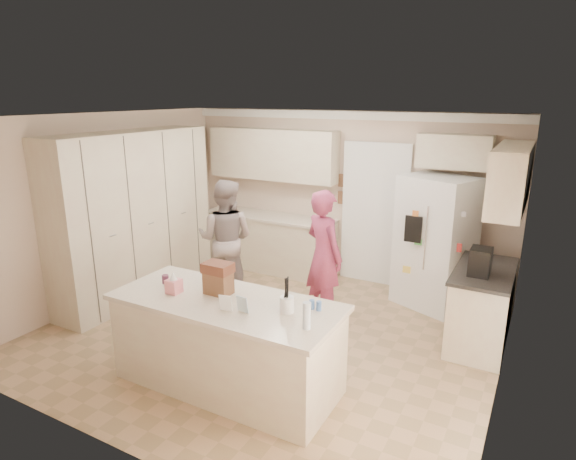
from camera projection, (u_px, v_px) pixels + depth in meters
The scene contains 41 objects.
floor at pixel (267, 334), 5.91m from camera, with size 5.20×4.60×0.02m, color tan.
ceiling at pixel (264, 116), 5.19m from camera, with size 5.20×4.60×0.02m, color white.
wall_back at pixel (342, 196), 7.50m from camera, with size 5.20×0.02×2.60m, color beige.
wall_front at pixel (107, 307), 3.60m from camera, with size 5.20×0.02×2.60m, color beige.
wall_left at pixel (107, 207), 6.75m from camera, with size 0.02×4.60×2.60m, color beige.
wall_right at pixel (513, 270), 4.35m from camera, with size 0.02×4.60×2.60m, color beige.
crown_back at pixel (344, 115), 7.12m from camera, with size 5.20×0.08×0.12m, color white.
pantry_bank at pixel (134, 215), 6.81m from camera, with size 0.60×2.60×2.35m, color beige.
back_base_cab at pixel (269, 243), 8.00m from camera, with size 2.20×0.60×0.88m, color beige.
back_countertop at pixel (269, 216), 7.87m from camera, with size 2.24×0.63×0.04m, color beige.
back_upper_cab at pixel (272, 154), 7.71m from camera, with size 2.20×0.35×0.80m, color beige.
doorway_opening at pixel (375, 216), 7.29m from camera, with size 0.90×0.06×2.10m, color black.
doorway_casing at pixel (374, 216), 7.26m from camera, with size 1.02×0.03×2.22m, color white.
wall_frame_upper at pixel (343, 181), 7.39m from camera, with size 0.15×0.02×0.20m, color brown.
wall_frame_lower at pixel (343, 198), 7.46m from camera, with size 0.15×0.02×0.20m, color brown.
refrigerator at pixel (435, 243), 6.49m from camera, with size 0.90×0.70×1.80m, color white.
fridge_seam at pixel (429, 250), 6.19m from camera, with size 0.01×0.02×1.78m, color gray.
fridge_dispenser at pixel (413, 229), 6.22m from camera, with size 0.22×0.03×0.35m, color black.
fridge_handle_l at pixel (426, 238), 6.16m from camera, with size 0.02×0.02×0.85m, color silver.
fridge_handle_r at pixel (434, 240), 6.11m from camera, with size 0.02×0.02×0.85m, color silver.
over_fridge_cab at pixel (455, 151), 6.37m from camera, with size 0.95×0.35×0.45m, color beige.
right_base_cab at pixel (481, 308), 5.57m from camera, with size 0.60×1.20×0.88m, color beige.
right_countertop at pixel (485, 271), 5.45m from camera, with size 0.63×1.24×0.04m, color #2D2B28.
right_upper_cab at pixel (511, 178), 5.27m from camera, with size 0.35×1.50×0.70m, color beige.
coffee_maker at pixel (480, 262), 5.25m from camera, with size 0.22×0.28×0.30m, color black.
island_base at pixel (227, 345), 4.76m from camera, with size 2.20×0.90×0.88m, color beige.
island_top at pixel (225, 302), 4.64m from camera, with size 2.28×0.96×0.05m, color beige.
utensil_crock at pixel (287, 304), 4.35m from camera, with size 0.13×0.13×0.15m, color white.
tissue_box at pixel (174, 286), 4.78m from camera, with size 0.13×0.13×0.14m, color pink.
tissue_plume at pixel (173, 276), 4.75m from camera, with size 0.08×0.08×0.08m, color white.
dollhouse_body at pixel (218, 283), 4.75m from camera, with size 0.26×0.18×0.22m, color brown.
dollhouse_roof at pixel (218, 268), 4.71m from camera, with size 0.28×0.20×0.10m, color #592D1E.
jam_jar at pixel (165, 279), 5.03m from camera, with size 0.07×0.07×0.09m, color #59263F.
greeting_card_a at pixel (225, 303), 4.37m from camera, with size 0.12×0.01×0.16m, color white.
greeting_card_b at pixel (242, 304), 4.34m from camera, with size 0.12×0.01×0.16m, color silver.
water_bottle at pixel (307, 316), 4.03m from camera, with size 0.07×0.07×0.24m, color silver.
shaker_salt at pixel (312, 304), 4.43m from camera, with size 0.05×0.05×0.09m, color #466DAC.
shaker_pepper at pixel (319, 306), 4.39m from camera, with size 0.05×0.05×0.09m, color #466DAC.
teen_boy at pixel (226, 239), 6.82m from camera, with size 0.83×0.65×1.70m, color gray.
teen_girl at pixel (324, 256), 6.10m from camera, with size 0.62×0.41×1.71m, color #9F4177.
fridge_magnets at pixel (429, 250), 6.18m from camera, with size 0.76×0.02×1.44m, color tan, non-canonical shape.
Camera 1 is at (2.77, -4.56, 2.84)m, focal length 30.00 mm.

